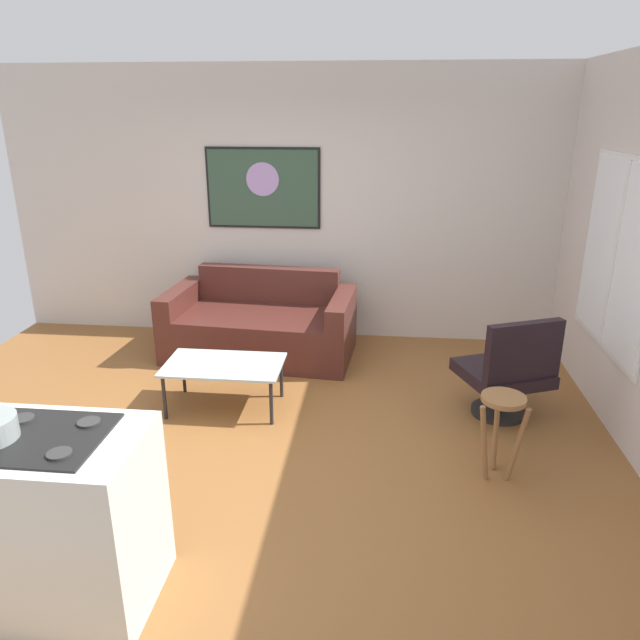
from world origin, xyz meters
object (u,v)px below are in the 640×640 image
object	(u,v)px
coffee_table	(224,367)
bar_stool	(502,416)
couch	(261,327)
wall_painting	(263,188)
armchair	(509,371)

from	to	relation	value
coffee_table	bar_stool	bearing A→B (deg)	-20.51
couch	wall_painting	world-z (taller)	wall_painting
couch	armchair	bearing A→B (deg)	-26.94
bar_stool	wall_painting	xyz separation A→B (m)	(-2.07, 2.56, 1.13)
couch	coffee_table	world-z (taller)	couch
coffee_table	bar_stool	distance (m)	2.23
armchair	wall_painting	world-z (taller)	wall_painting
bar_stool	wall_painting	world-z (taller)	wall_painting
coffee_table	wall_painting	world-z (taller)	wall_painting
couch	bar_stool	size ratio (longest dim) A/B	3.15
wall_painting	couch	bearing A→B (deg)	-84.92
coffee_table	wall_painting	distance (m)	2.16
armchair	bar_stool	world-z (taller)	armchair
bar_stool	coffee_table	bearing A→B (deg)	159.49
wall_painting	armchair	bearing A→B (deg)	-37.37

